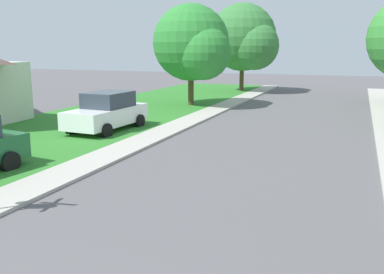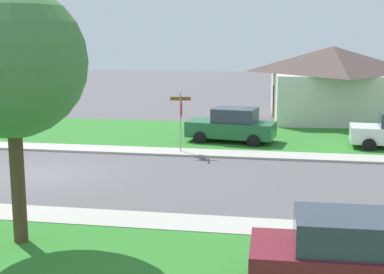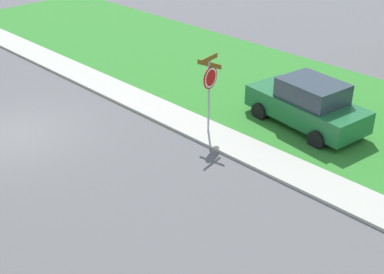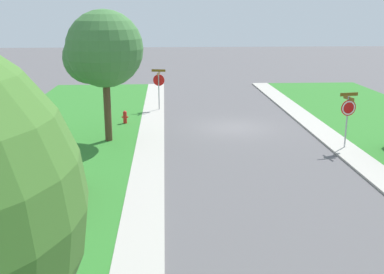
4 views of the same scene
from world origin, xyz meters
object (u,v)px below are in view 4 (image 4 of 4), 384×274
object	(u,v)px
car_maroon_behind_trees	(34,183)
tree_sidewalk_far	(101,51)
stop_sign_near_corner	(159,83)
stop_sign_far_corner	(348,111)
fire_hydrant	(125,117)

from	to	relation	value
car_maroon_behind_trees	tree_sidewalk_far	distance (m)	9.14
car_maroon_behind_trees	tree_sidewalk_far	bearing A→B (deg)	-99.24
stop_sign_near_corner	tree_sidewalk_far	distance (m)	8.27
stop_sign_far_corner	tree_sidewalk_far	distance (m)	12.27
stop_sign_far_corner	car_maroon_behind_trees	size ratio (longest dim) A/B	0.64
stop_sign_far_corner	tree_sidewalk_far	bearing A→B (deg)	-10.36
stop_sign_near_corner	fire_hydrant	world-z (taller)	stop_sign_near_corner
stop_sign_far_corner	fire_hydrant	xyz separation A→B (m)	(11.03, -5.70, -1.45)
stop_sign_far_corner	fire_hydrant	bearing A→B (deg)	-27.33
stop_sign_far_corner	tree_sidewalk_far	world-z (taller)	tree_sidewalk_far
stop_sign_near_corner	car_maroon_behind_trees	distance (m)	16.15
tree_sidewalk_far	stop_sign_near_corner	bearing A→B (deg)	-110.32
fire_hydrant	car_maroon_behind_trees	bearing A→B (deg)	79.96
stop_sign_near_corner	stop_sign_far_corner	world-z (taller)	same
stop_sign_near_corner	car_maroon_behind_trees	world-z (taller)	stop_sign_near_corner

